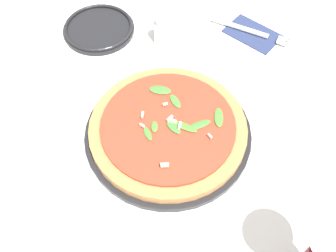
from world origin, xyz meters
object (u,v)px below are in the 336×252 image
fork (256,33)px  shaker_pepper (161,31)px  side_plate_white (99,28)px  pizza_arugula_main (168,130)px

fork → shaker_pepper: size_ratio=3.31×
side_plate_white → shaker_pepper: size_ratio=2.47×
pizza_arugula_main → shaker_pepper: (-0.17, 0.19, 0.02)m
side_plate_white → pizza_arugula_main: bearing=-22.3°
pizza_arugula_main → side_plate_white: size_ratio=1.91×
pizza_arugula_main → side_plate_white: pizza_arugula_main is taller
fork → side_plate_white: bearing=-155.9°
fork → pizza_arugula_main: bearing=-100.0°
side_plate_white → shaker_pepper: bearing=25.0°
pizza_arugula_main → shaker_pepper: 0.26m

